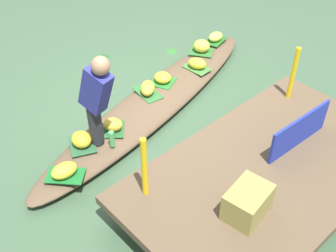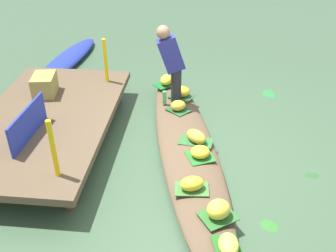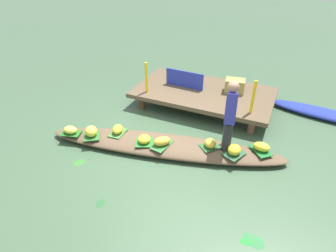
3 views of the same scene
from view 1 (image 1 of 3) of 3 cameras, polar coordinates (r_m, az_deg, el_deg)
canal_water at (r=5.90m, az=-1.80°, el=2.55°), size 40.00×40.00×0.00m
dock_platform at (r=4.63m, az=13.41°, el=-5.83°), size 3.20×1.80×0.40m
vendor_boat at (r=5.84m, az=-1.82°, el=3.31°), size 4.58×1.72×0.19m
leaf_mat_0 at (r=5.11m, az=-11.56°, el=-2.50°), size 0.42×0.46×0.01m
banana_bunch_0 at (r=5.05m, az=-11.69°, el=-1.79°), size 0.25×0.28×0.17m
leaf_mat_1 at (r=4.78m, az=-13.77°, el=-6.52°), size 0.47×0.48×0.01m
banana_bunch_1 at (r=4.73m, az=-13.92°, el=-5.88°), size 0.31×0.22×0.16m
leaf_mat_2 at (r=6.39m, az=3.95°, el=7.88°), size 0.28×0.41×0.01m
banana_bunch_2 at (r=6.35m, az=3.99°, el=8.47°), size 0.28×0.33×0.16m
leaf_mat_3 at (r=5.84m, az=-2.75°, el=4.54°), size 0.32×0.48×0.01m
banana_bunch_3 at (r=5.80m, az=-2.78°, el=5.17°), size 0.36×0.36×0.16m
leaf_mat_4 at (r=6.06m, az=-0.73°, el=6.04°), size 0.42×0.43×0.01m
banana_bunch_4 at (r=6.02m, az=-0.73°, el=6.61°), size 0.28×0.29×0.14m
leaf_mat_5 at (r=7.15m, az=6.45°, el=11.47°), size 0.44×0.34×0.01m
banana_bunch_5 at (r=7.12m, az=6.49°, el=11.96°), size 0.29×0.22×0.14m
leaf_mat_6 at (r=5.26m, az=-7.42°, el=-0.43°), size 0.42×0.42×0.01m
banana_bunch_6 at (r=5.21m, az=-7.49°, el=0.20°), size 0.30×0.31×0.15m
leaf_mat_7 at (r=6.81m, az=4.55°, el=10.06°), size 0.45×0.47×0.01m
banana_bunch_7 at (r=6.76m, az=4.60°, el=10.78°), size 0.34×0.34×0.20m
vendor_person at (r=4.64m, az=-9.71°, el=3.93°), size 0.27×0.46×1.24m
water_bottle at (r=4.97m, az=-7.64°, el=-1.75°), size 0.06×0.06×0.21m
market_banner at (r=4.80m, az=17.44°, el=-0.66°), size 0.95×0.08×0.40m
railing_post_west at (r=5.45m, az=16.65°, el=6.86°), size 0.06×0.06×0.71m
railing_post_east at (r=3.96m, az=-3.22°, el=-5.64°), size 0.06×0.06×0.71m
produce_crate at (r=4.01m, az=10.75°, el=-10.15°), size 0.48×0.38×0.31m
drifting_plant_0 at (r=7.13m, az=-8.54°, el=9.37°), size 0.14×0.20×0.01m
drifting_plant_2 at (r=7.19m, az=0.51°, el=10.12°), size 0.25×0.26×0.01m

